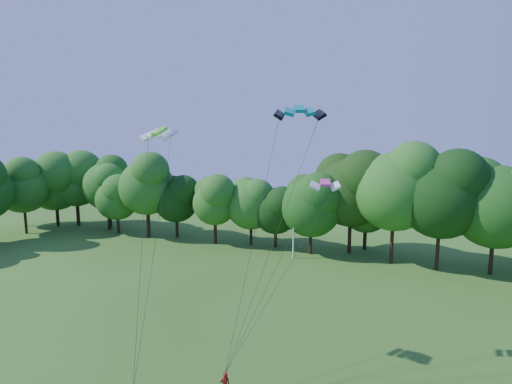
% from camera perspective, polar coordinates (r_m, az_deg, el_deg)
% --- Properties ---
extents(utility_pole, '(1.44, 0.22, 7.19)m').
position_cam_1_polar(utility_pole, '(48.22, 5.37, -5.16)').
color(utility_pole, silver).
rests_on(utility_pole, ground).
extents(kite_teal, '(3.13, 2.12, 0.55)m').
position_cam_1_polar(kite_teal, '(23.77, 6.21, 11.74)').
color(kite_teal, '#047688').
rests_on(kite_teal, ground).
extents(kite_green, '(2.57, 1.52, 0.57)m').
position_cam_1_polar(kite_green, '(25.77, -13.64, 8.44)').
color(kite_green, '#4BE021').
rests_on(kite_green, ground).
extents(kite_pink, '(2.07, 1.35, 0.41)m').
position_cam_1_polar(kite_pink, '(25.94, 9.86, 1.34)').
color(kite_pink, '#CF398D').
rests_on(kite_pink, ground).
extents(tree_back_west, '(8.83, 8.83, 12.84)m').
position_cam_1_polar(tree_back_west, '(67.86, -20.34, 1.88)').
color(tree_back_west, '#311B13').
rests_on(tree_back_west, ground).
extents(tree_back_center, '(9.47, 9.47, 13.77)m').
position_cam_1_polar(tree_back_center, '(50.71, 13.45, 0.91)').
color(tree_back_center, black).
rests_on(tree_back_center, ground).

